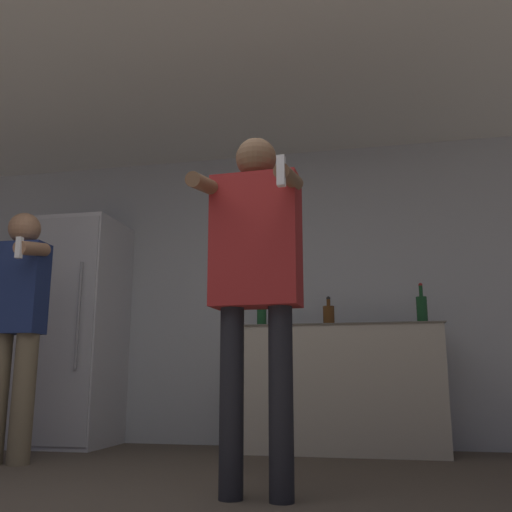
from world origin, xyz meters
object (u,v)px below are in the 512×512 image
bottle_amber_bourbon (329,315)px  person_woman_foreground (256,268)px  bottle_green_wine (262,315)px  refrigerator (73,331)px  person_man_side (16,319)px  bottle_brown_liquor (422,309)px

bottle_amber_bourbon → person_woman_foreground: bearing=-97.1°
bottle_green_wine → bottle_amber_bourbon: 0.54m
refrigerator → bottle_green_wine: refrigerator is taller
refrigerator → bottle_green_wine: size_ratio=7.30×
refrigerator → bottle_green_wine: (1.66, -0.02, 0.10)m
bottle_green_wine → bottle_amber_bourbon: bottle_green_wine is taller
person_man_side → bottle_brown_liquor: bearing=19.5°
person_woman_foreground → person_man_side: 2.00m
bottle_amber_bourbon → person_man_side: (-2.06, -0.98, -0.09)m
refrigerator → person_man_side: (0.13, -1.00, -0.00)m
bottle_amber_bourbon → person_woman_foreground: size_ratio=0.13×
person_woman_foreground → person_man_side: (-1.85, 0.77, -0.14)m
bottle_green_wine → person_woman_foreground: person_woman_foreground is taller
bottle_brown_liquor → person_man_side: 2.94m
person_man_side → bottle_amber_bourbon: bearing=25.5°
bottle_green_wine → bottle_amber_bourbon: (0.54, 0.00, -0.01)m
bottle_amber_bourbon → person_man_side: size_ratio=0.13×
bottle_green_wine → person_woman_foreground: size_ratio=0.15×
bottle_green_wine → person_man_side: bearing=-147.3°
bottle_green_wine → bottle_amber_bourbon: bearing=0.0°
bottle_green_wine → person_man_side: (-1.53, -0.98, -0.10)m
refrigerator → person_woman_foreground: refrigerator is taller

